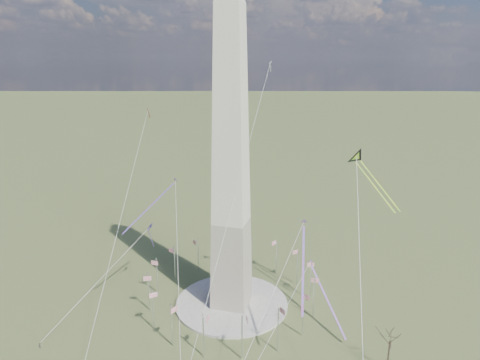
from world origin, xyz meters
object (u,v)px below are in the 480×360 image
(tree_near, at_px, (390,339))
(washington_monument, at_px, (231,160))
(kite_delta_black, at_px, (359,161))
(person_west, at_px, (40,346))

(tree_near, bearing_deg, washington_monument, 158.75)
(washington_monument, distance_m, tree_near, 63.43)
(washington_monument, xyz_separation_m, tree_near, (46.74, -18.17, -38.84))
(tree_near, relative_size, kite_delta_black, 0.83)
(washington_monument, distance_m, person_west, 73.59)
(washington_monument, xyz_separation_m, kite_delta_black, (36.10, 4.20, 1.09))
(tree_near, relative_size, person_west, 8.39)
(washington_monument, height_order, tree_near, washington_monument)
(washington_monument, relative_size, person_west, 65.58)
(tree_near, bearing_deg, kite_delta_black, 115.44)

